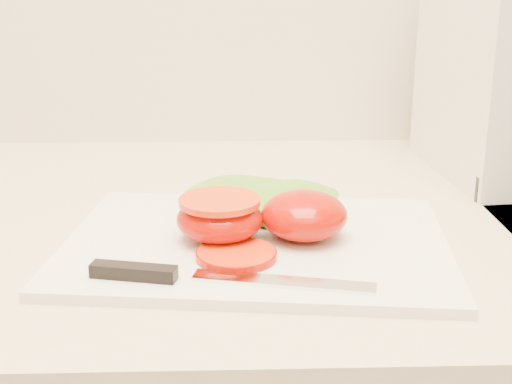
{
  "coord_description": "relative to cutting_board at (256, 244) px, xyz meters",
  "views": [
    {
      "loc": [
        -0.12,
        0.92,
        1.2
      ],
      "look_at": [
        -0.09,
        1.58,
        0.99
      ],
      "focal_mm": 50.0,
      "sensor_mm": 36.0,
      "label": 1
    }
  ],
  "objects": [
    {
      "name": "tomato_half_dome",
      "position": [
        0.05,
        0.0,
        0.03
      ],
      "size": [
        0.08,
        0.08,
        0.05
      ],
      "primitive_type": "ellipsoid",
      "color": "#B51001",
      "rests_on": "cutting_board"
    },
    {
      "name": "lettuce_leaf_1",
      "position": [
        0.04,
        0.08,
        0.02
      ],
      "size": [
        0.13,
        0.11,
        0.03
      ],
      "primitive_type": "ellipsoid",
      "rotation": [
        0.0,
        0.0,
        0.28
      ],
      "color": "#5CA42B",
      "rests_on": "cutting_board"
    },
    {
      "name": "tomato_slice_0",
      "position": [
        -0.02,
        -0.05,
        0.01
      ],
      "size": [
        0.07,
        0.07,
        0.01
      ],
      "primitive_type": "cylinder",
      "color": "#F43F0B",
      "rests_on": "cutting_board"
    },
    {
      "name": "tomato_half_cut",
      "position": [
        -0.04,
        0.0,
        0.03
      ],
      "size": [
        0.08,
        0.08,
        0.04
      ],
      "color": "#B51001",
      "rests_on": "cutting_board"
    },
    {
      "name": "knife",
      "position": [
        -0.06,
        -0.09,
        0.01
      ],
      "size": [
        0.24,
        0.06,
        0.01
      ],
      "rotation": [
        0.0,
        0.0,
        -0.22
      ],
      "color": "silver",
      "rests_on": "cutting_board"
    },
    {
      "name": "cutting_board",
      "position": [
        0.0,
        0.0,
        0.0
      ],
      "size": [
        0.4,
        0.31,
        0.01
      ],
      "primitive_type": "cube",
      "rotation": [
        0.0,
        0.0,
        -0.11
      ],
      "color": "white",
      "rests_on": "counter"
    },
    {
      "name": "lettuce_leaf_0",
      "position": [
        -0.01,
        0.08,
        0.02
      ],
      "size": [
        0.17,
        0.15,
        0.03
      ],
      "primitive_type": "ellipsoid",
      "rotation": [
        0.0,
        0.0,
        -0.44
      ],
      "color": "#5CA42B",
      "rests_on": "cutting_board"
    }
  ]
}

